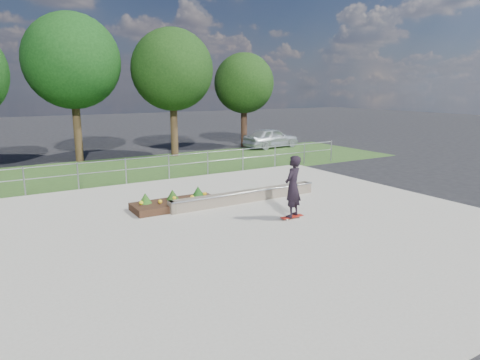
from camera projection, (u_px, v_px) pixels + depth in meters
name	position (u px, v px, depth m)	size (l,w,h in m)	color
ground	(259.00, 223.00, 13.52)	(120.00, 120.00, 0.00)	black
grass_verge	(144.00, 168.00, 22.72)	(30.00, 8.00, 0.02)	#2D4E1F
concrete_slab	(259.00, 222.00, 13.51)	(15.00, 15.00, 0.06)	#A19E8F
fence	(169.00, 164.00, 19.63)	(20.06, 0.06, 1.20)	gray
tree_mid_left	(72.00, 62.00, 23.61)	(5.25, 5.25, 8.25)	#332414
tree_mid_right	(172.00, 70.00, 25.64)	(4.90, 4.90, 7.70)	#372516
tree_far_right	(244.00, 83.00, 30.08)	(4.20, 4.20, 6.60)	black
grind_ledge	(245.00, 196.00, 15.81)	(6.00, 0.44, 0.43)	brown
planter_bed	(175.00, 202.00, 15.04)	(3.00, 1.20, 0.61)	black
skateboarder	(293.00, 187.00, 13.56)	(0.86, 0.75, 2.06)	silver
parked_car	(271.00, 138.00, 30.28)	(1.68, 4.17, 1.42)	silver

